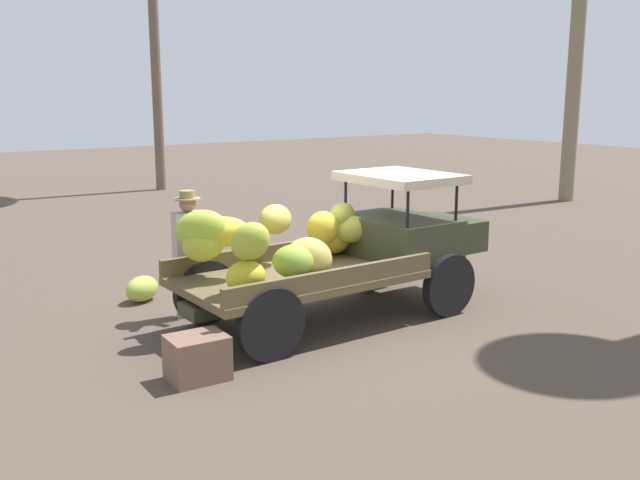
# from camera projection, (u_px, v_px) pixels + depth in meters

# --- Properties ---
(ground_plane) EXTENTS (60.00, 60.00, 0.00)m
(ground_plane) POSITION_uv_depth(u_px,v_px,m) (330.00, 311.00, 9.85)
(ground_plane) COLOR brown
(truck) EXTENTS (4.51, 1.79, 1.86)m
(truck) POSITION_uv_depth(u_px,v_px,m) (342.00, 248.00, 9.46)
(truck) COLOR #353A25
(truck) RESTS_ON ground
(farmer) EXTENTS (0.52, 0.48, 1.70)m
(farmer) POSITION_uv_depth(u_px,v_px,m) (189.00, 246.00, 9.46)
(farmer) COLOR #B1AE99
(farmer) RESTS_ON ground
(wooden_crate) EXTENTS (0.62, 0.50, 0.47)m
(wooden_crate) POSITION_uv_depth(u_px,v_px,m) (197.00, 358.00, 7.49)
(wooden_crate) COLOR brown
(wooden_crate) RESTS_ON ground
(loose_banana_bunch) EXTENTS (0.66, 0.58, 0.37)m
(loose_banana_bunch) POSITION_uv_depth(u_px,v_px,m) (142.00, 289.00, 10.27)
(loose_banana_bunch) COLOR #ADC949
(loose_banana_bunch) RESTS_ON ground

